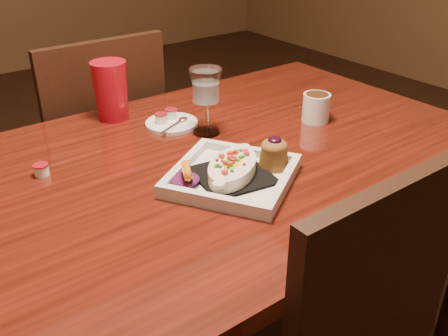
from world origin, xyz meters
TOP-DOWN VIEW (x-y plane):
  - table at (0.00, 0.00)m, footprint 1.50×0.90m
  - chair_far at (-0.00, 0.63)m, footprint 0.42×0.42m
  - plate at (0.01, -0.12)m, footprint 0.34×0.34m
  - coffee_mug at (0.39, 0.01)m, footprint 0.10×0.07m
  - goblet at (0.10, 0.12)m, footprint 0.08×0.08m
  - saucer at (0.05, 0.22)m, footprint 0.14×0.14m
  - creamer_loose at (-0.32, 0.16)m, footprint 0.03×0.03m
  - red_tumbler at (-0.05, 0.36)m, footprint 0.10×0.10m

SIDE VIEW (x-z plane):
  - chair_far at x=0.00m, z-range 0.04..0.97m
  - table at x=0.00m, z-range 0.28..1.03m
  - saucer at x=0.05m, z-range 0.71..0.81m
  - creamer_loose at x=-0.32m, z-range 0.75..0.78m
  - plate at x=0.01m, z-range 0.73..0.82m
  - coffee_mug at x=0.39m, z-range 0.75..0.83m
  - red_tumbler at x=-0.05m, z-range 0.75..0.91m
  - goblet at x=0.10m, z-range 0.78..0.96m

